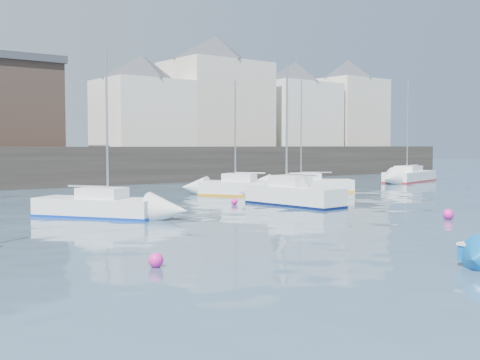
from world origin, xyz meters
TOP-DOWN VIEW (x-y plane):
  - water at (0.00, 0.00)m, footprint 220.00×220.00m
  - quay_wall at (0.00, 35.00)m, footprint 90.00×5.00m
  - bldg_east_a at (20.00, 42.00)m, footprint 13.36×13.36m
  - bldg_east_b at (31.00, 41.50)m, footprint 11.88×11.88m
  - bldg_east_c at (40.00, 41.50)m, footprint 11.14×11.14m
  - bldg_east_d at (11.00, 41.50)m, footprint 11.14×11.14m
  - sailboat_b at (-6.03, 14.32)m, footprint 4.56×5.60m
  - sailboat_c at (4.07, 12.73)m, footprint 2.16×5.67m
  - sailboat_d at (11.44, 19.16)m, footprint 5.82×4.93m
  - sailboat_f at (5.73, 19.10)m, footprint 4.36×5.54m
  - sailboat_g at (26.02, 21.77)m, footprint 7.23×3.92m
  - buoy_near at (-9.44, 3.34)m, footprint 0.39×0.39m
  - buoy_mid at (5.30, 4.52)m, footprint 0.46×0.46m
  - buoy_far at (1.98, 15.04)m, footprint 0.36×0.36m

SIDE VIEW (x-z plane):
  - water at x=0.00m, z-range 0.00..0.00m
  - buoy_near at x=-9.44m, z-range -0.20..0.20m
  - buoy_mid at x=5.30m, z-range -0.23..0.23m
  - buoy_far at x=1.98m, z-range -0.18..0.18m
  - sailboat_d at x=11.44m, z-range -3.27..4.17m
  - sailboat_b at x=-6.03m, z-range -3.11..4.04m
  - sailboat_g at x=26.02m, z-range -3.87..4.86m
  - sailboat_f at x=5.73m, z-range -3.04..4.04m
  - sailboat_c at x=4.07m, z-range -3.10..4.22m
  - quay_wall at x=0.00m, z-range 0.00..3.00m
  - bldg_east_d at x=11.00m, z-range 2.89..11.84m
  - bldg_east_b at x=31.00m, z-range 2.89..12.84m
  - bldg_east_c at x=40.00m, z-range 2.90..13.85m
  - bldg_east_a at x=20.00m, z-range 2.91..14.71m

